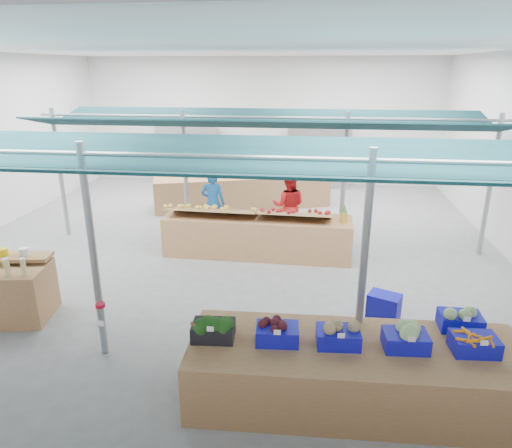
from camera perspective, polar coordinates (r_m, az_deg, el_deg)
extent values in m
plane|color=slate|center=(10.18, -3.68, -3.25)|extent=(13.00, 13.00, 0.00)
plane|color=silver|center=(9.43, -4.26, 21.09)|extent=(13.00, 13.00, 0.00)
plane|color=silver|center=(15.94, 0.63, 12.72)|extent=(12.00, 0.00, 12.00)
cylinder|color=gray|center=(11.60, -23.27, 5.78)|extent=(0.10, 0.10, 3.00)
cylinder|color=gray|center=(6.41, -19.66, -3.69)|extent=(0.10, 0.10, 3.00)
cylinder|color=gray|center=(10.41, -8.78, 5.75)|extent=(0.10, 0.10, 3.00)
cylinder|color=gray|center=(5.78, 13.26, -5.53)|extent=(0.10, 0.10, 3.00)
cylinder|color=gray|center=(10.04, 10.89, 5.13)|extent=(0.10, 0.10, 3.00)
cylinder|color=gray|center=(10.67, 27.21, 4.17)|extent=(0.10, 0.10, 3.00)
cylinder|color=gray|center=(5.45, -4.43, 8.36)|extent=(10.00, 0.06, 0.06)
cylinder|color=gray|center=(9.85, 0.92, 13.18)|extent=(10.00, 0.06, 0.06)
cube|color=black|center=(4.84, -5.94, 6.11)|extent=(9.50, 1.28, 0.30)
cube|color=black|center=(6.09, -3.18, 8.85)|extent=(9.50, 1.28, 0.30)
cube|color=black|center=(9.22, 0.46, 12.35)|extent=(9.50, 1.28, 0.30)
cube|color=black|center=(10.50, 1.33, 13.16)|extent=(9.50, 1.28, 0.30)
cube|color=#B23F33|center=(16.10, -8.57, 8.61)|extent=(2.00, 0.50, 2.00)
cube|color=#B23F33|center=(15.51, 7.83, 8.25)|extent=(2.00, 0.50, 2.00)
cube|color=brown|center=(5.87, 12.19, -17.72)|extent=(3.98, 1.45, 0.77)
cube|color=brown|center=(9.77, 0.17, -1.50)|extent=(3.98, 1.01, 0.85)
cube|color=brown|center=(13.22, -1.70, 4.10)|extent=(5.07, 2.45, 0.90)
cube|color=#1011B4|center=(7.44, 15.64, -10.41)|extent=(0.56, 0.49, 0.56)
imported|color=#165093|center=(10.89, -5.40, 2.61)|extent=(0.58, 0.39, 1.58)
imported|color=#B41618|center=(10.65, 4.11, 2.27)|extent=(0.78, 0.61, 1.58)
cube|color=black|center=(5.63, -5.34, -13.13)|extent=(0.52, 0.38, 0.20)
cube|color=white|center=(5.36, -5.75, -12.93)|extent=(0.08, 0.02, 0.06)
cube|color=#1011B4|center=(5.55, 2.69, -13.56)|extent=(0.52, 0.38, 0.20)
cube|color=white|center=(5.28, 2.68, -13.39)|extent=(0.08, 0.02, 0.06)
cube|color=#1011B4|center=(5.57, 10.24, -13.74)|extent=(0.52, 0.38, 0.20)
cube|color=white|center=(5.30, 10.61, -13.56)|extent=(0.08, 0.02, 0.06)
cube|color=#1011B4|center=(5.69, 18.16, -13.67)|extent=(0.52, 0.38, 0.20)
cube|color=white|center=(5.43, 18.91, -13.48)|extent=(0.08, 0.02, 0.06)
cube|color=#1011B4|center=(5.92, 25.61, -13.38)|extent=(0.52, 0.38, 0.20)
cube|color=white|center=(5.67, 26.66, -13.16)|extent=(0.08, 0.02, 0.06)
sphere|color=brown|center=(5.47, -7.38, -12.49)|extent=(0.09, 0.09, 0.09)
sphere|color=brown|center=(5.45, -7.97, -12.18)|extent=(0.06, 0.06, 0.06)
cylinder|color=red|center=(5.96, -18.89, -9.59)|extent=(0.12, 0.12, 0.05)
cube|color=white|center=(6.02, -18.91, -11.70)|extent=(0.10, 0.01, 0.07)
cube|color=#997247|center=(9.68, -5.45, 1.61)|extent=(1.92, 0.74, 0.26)
cube|color=#997247|center=(9.43, 4.92, 1.16)|extent=(1.52, 0.73, 0.26)
cylinder|color=#8C6019|center=(9.44, 10.93, 0.82)|extent=(0.14, 0.14, 0.22)
cone|color=#26661E|center=(9.38, 11.00, 1.92)|extent=(0.12, 0.12, 0.18)
cube|color=#1011B4|center=(6.31, 24.14, -11.04)|extent=(0.51, 0.36, 0.20)
cube|color=white|center=(6.05, 24.88, -10.75)|extent=(0.08, 0.01, 0.06)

